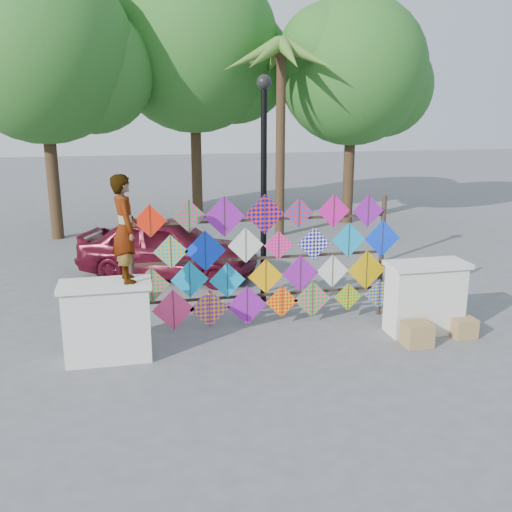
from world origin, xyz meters
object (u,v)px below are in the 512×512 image
Objects in this scene: lamppost at (264,170)px; sedan at (168,247)px; kite_rack at (267,261)px; vendor_woman at (125,229)px.

sedan is at bearing 128.57° from lamppost.
vendor_woman is at bearing -158.97° from kite_rack.
lamppost is (1.77, -2.21, 1.98)m from sedan.
lamppost is (0.23, 1.27, 1.49)m from kite_rack.
kite_rack is 3.01× the size of vendor_woman.
vendor_woman is 0.39× the size of sedan.
lamppost reaches higher than sedan.
vendor_woman is 0.37× the size of lamppost.
sedan is (0.89, 4.41, -1.39)m from vendor_woman.
sedan is (-1.53, 3.49, -0.49)m from kite_rack.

